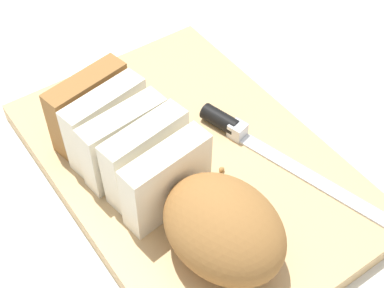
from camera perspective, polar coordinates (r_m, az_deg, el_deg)
name	(u,v)px	position (r m, az deg, el deg)	size (l,w,h in m)	color
ground_plane	(192,172)	(0.73, 0.00, -2.86)	(3.00, 3.00, 0.00)	silver
cutting_board	(192,166)	(0.72, 0.00, -2.25)	(0.46, 0.32, 0.02)	tan
bread_loaf	(171,181)	(0.63, -2.18, -3.79)	(0.34, 0.15, 0.10)	#996633
bread_knife	(245,135)	(0.73, 5.35, 0.91)	(0.27, 0.09, 0.02)	silver
crumb_near_knife	(153,171)	(0.70, -3.99, -2.72)	(0.01, 0.01, 0.01)	#A8753D
crumb_near_loaf	(222,169)	(0.70, 3.02, -2.59)	(0.01, 0.01, 0.01)	#A8753D
crumb_stray_left	(183,199)	(0.67, -0.89, -5.56)	(0.01, 0.01, 0.01)	#A8753D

